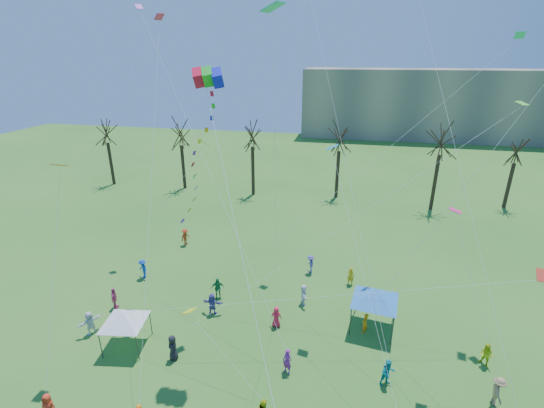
% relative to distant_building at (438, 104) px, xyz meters
% --- Properties ---
extents(distant_building, '(60.00, 14.00, 15.00)m').
position_rel_distant_building_xyz_m(distant_building, '(0.00, 0.00, 0.00)').
color(distant_building, gray).
rests_on(distant_building, ground).
extents(bare_tree_row, '(70.66, 8.01, 10.71)m').
position_rel_distant_building_xyz_m(bare_tree_row, '(-21.24, -46.15, -0.47)').
color(bare_tree_row, black).
rests_on(bare_tree_row, ground).
extents(big_box_kite, '(4.15, 5.98, 18.26)m').
position_rel_distant_building_xyz_m(big_box_kite, '(-26.19, -75.72, 5.01)').
color(big_box_kite, red).
rests_on(big_box_kite, ground).
extents(canopy_tent_white, '(3.54, 3.54, 2.68)m').
position_rel_distant_building_xyz_m(canopy_tent_white, '(-31.96, -76.41, -5.23)').
color(canopy_tent_white, '#3F3F44').
rests_on(canopy_tent_white, ground).
extents(canopy_tent_blue, '(4.13, 4.13, 3.13)m').
position_rel_distant_building_xyz_m(canopy_tent_blue, '(-16.28, -71.23, -4.85)').
color(canopy_tent_blue, '#3F3F44').
rests_on(canopy_tent_blue, ground).
extents(festival_crowd, '(26.64, 20.67, 1.82)m').
position_rel_distant_building_xyz_m(festival_crowd, '(-23.68, -73.47, -6.65)').
color(festival_crowd, red).
rests_on(festival_crowd, ground).
extents(small_kites_aloft, '(28.91, 20.64, 34.18)m').
position_rel_distant_building_xyz_m(small_kites_aloft, '(-20.89, -72.10, 7.05)').
color(small_kites_aloft, '#FC560D').
rests_on(small_kites_aloft, ground).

